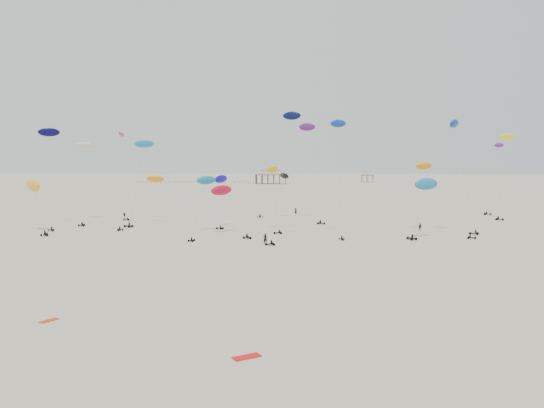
{
  "coord_description": "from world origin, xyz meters",
  "views": [
    {
      "loc": [
        3.5,
        -12.05,
        14.99
      ],
      "look_at": [
        0.0,
        88.0,
        7.0
      ],
      "focal_mm": 35.0,
      "sensor_mm": 36.0,
      "label": 1
    }
  ],
  "objects_px": {
    "pavilion_small": "(367,177)",
    "rig_0": "(339,150)",
    "rig_4": "(49,146)",
    "rig_9": "(459,149)",
    "pavilion_main": "(271,178)",
    "spectator_0": "(265,244)"
  },
  "relations": [
    {
      "from": "pavilion_main",
      "to": "rig_4",
      "type": "height_order",
      "value": "rig_4"
    },
    {
      "from": "rig_4",
      "to": "rig_9",
      "type": "relative_size",
      "value": 1.04
    },
    {
      "from": "rig_9",
      "to": "spectator_0",
      "type": "distance_m",
      "value": 46.23
    },
    {
      "from": "pavilion_main",
      "to": "rig_4",
      "type": "xyz_separation_m",
      "value": [
        -43.2,
        -238.89,
        14.49
      ]
    },
    {
      "from": "rig_4",
      "to": "rig_0",
      "type": "bearing_deg",
      "value": 127.09
    },
    {
      "from": "pavilion_main",
      "to": "spectator_0",
      "type": "relative_size",
      "value": 9.15
    },
    {
      "from": "pavilion_main",
      "to": "rig_4",
      "type": "bearing_deg",
      "value": -100.25
    },
    {
      "from": "rig_0",
      "to": "rig_9",
      "type": "height_order",
      "value": "rig_9"
    },
    {
      "from": "rig_0",
      "to": "spectator_0",
      "type": "xyz_separation_m",
      "value": [
        -14.42,
        -12.37,
        -17.38
      ]
    },
    {
      "from": "pavilion_main",
      "to": "rig_0",
      "type": "xyz_separation_m",
      "value": [
        23.33,
        -253.77,
        13.16
      ]
    },
    {
      "from": "pavilion_small",
      "to": "rig_4",
      "type": "xyz_separation_m",
      "value": [
        -113.2,
        -268.89,
        15.22
      ]
    },
    {
      "from": "pavilion_small",
      "to": "pavilion_main",
      "type": "bearing_deg",
      "value": -156.8
    },
    {
      "from": "pavilion_small",
      "to": "rig_9",
      "type": "relative_size",
      "value": 0.37
    },
    {
      "from": "rig_0",
      "to": "spectator_0",
      "type": "distance_m",
      "value": 25.76
    },
    {
      "from": "spectator_0",
      "to": "rig_4",
      "type": "bearing_deg",
      "value": -16.5
    },
    {
      "from": "pavilion_small",
      "to": "rig_9",
      "type": "bearing_deg",
      "value": -94.38
    },
    {
      "from": "pavilion_main",
      "to": "rig_0",
      "type": "bearing_deg",
      "value": -84.75
    },
    {
      "from": "pavilion_small",
      "to": "rig_4",
      "type": "bearing_deg",
      "value": -112.83
    },
    {
      "from": "pavilion_small",
      "to": "rig_0",
      "type": "bearing_deg",
      "value": -99.34
    },
    {
      "from": "spectator_0",
      "to": "rig_0",
      "type": "bearing_deg",
      "value": -128.27
    },
    {
      "from": "pavilion_small",
      "to": "spectator_0",
      "type": "relative_size",
      "value": 3.92
    },
    {
      "from": "rig_9",
      "to": "spectator_0",
      "type": "bearing_deg",
      "value": 134.8
    }
  ]
}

